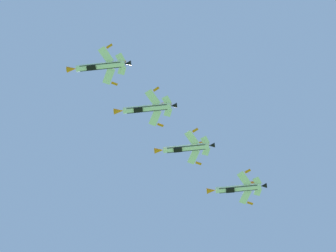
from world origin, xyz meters
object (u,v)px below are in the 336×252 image
Objects in this scene: fighter_jet_left_wing at (146,108)px; fighter_jet_lead at (99,66)px; fighter_jet_right_wing at (185,148)px; fighter_jet_left_outer at (237,188)px.

fighter_jet_lead is at bearing 139.28° from fighter_jet_left_wing.
fighter_jet_lead is 1.00× the size of fighter_jet_left_wing.
fighter_jet_right_wing is 17.60m from fighter_jet_left_outer.
fighter_jet_lead is 31.35m from fighter_jet_right_wing.
fighter_jet_left_wing is at bearing 147.49° from fighter_jet_right_wing.
fighter_jet_left_outer is at bearing -46.77° from fighter_jet_right_wing.
fighter_jet_left_wing is at bearing -40.72° from fighter_jet_lead.
fighter_jet_lead is 15.56m from fighter_jet_left_wing.
fighter_jet_lead is at bearing 143.45° from fighter_jet_right_wing.
fighter_jet_right_wing is at bearing 133.23° from fighter_jet_left_outer.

